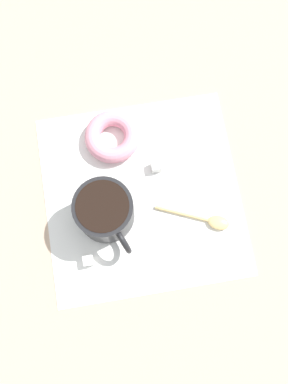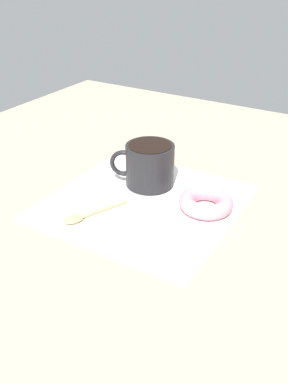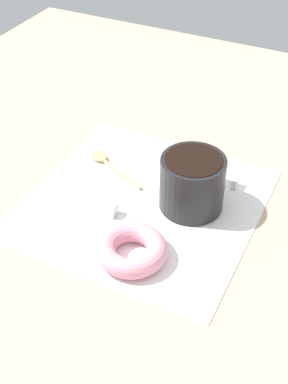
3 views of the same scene
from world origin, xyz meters
TOP-DOWN VIEW (x-y plane):
  - ground_plane at (0.00, 0.00)cm, footprint 120.00×120.00cm
  - napkin at (-0.89, 2.33)cm, footprint 33.00×33.00cm
  - coffee_cup at (1.81, -4.04)cm, footprint 12.15×9.37cm
  - donut at (-11.61, -1.06)cm, footprint 9.57×9.57cm
  - spoon at (5.33, 12.56)cm, footprint 6.48×12.20cm
  - sugar_cube at (-5.29, 5.57)cm, footprint 1.72×1.72cm
  - sugar_cube_extra at (8.66, -8.12)cm, footprint 1.61×1.61cm

SIDE VIEW (x-z plane):
  - ground_plane at x=0.00cm, z-range -2.00..0.00cm
  - napkin at x=-0.89cm, z-range 0.00..0.30cm
  - spoon at x=5.33cm, z-range 0.25..1.15cm
  - sugar_cube_extra at x=8.66cm, z-range 0.30..1.91cm
  - sugar_cube at x=-5.29cm, z-range 0.30..2.02cm
  - donut at x=-11.61cm, z-range 0.30..3.04cm
  - coffee_cup at x=1.81cm, z-range 0.45..8.74cm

